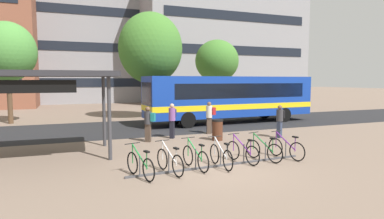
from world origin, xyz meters
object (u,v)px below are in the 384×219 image
object	(u,v)px
parked_bicycle_silver_3	(221,156)
transit_shelter	(20,76)
commuter_red_pack_0	(210,115)
street_tree_0	(7,52)
commuter_navy_pack_1	(172,118)
city_bus	(230,97)
parked_bicycle_green_2	(195,158)
street_tree_1	(151,48)
parked_bicycle_green_5	(264,150)
commuter_black_pack_2	(280,119)
parked_bicycle_white_1	(170,161)
trash_bin	(217,130)
parked_bicycle_purple_4	(242,152)
parked_bicycle_green_0	(140,165)
commuter_teal_pack_3	(149,122)
street_tree_2	(217,61)
parked_bicycle_purple_6	(286,148)

from	to	relation	value
parked_bicycle_silver_3	transit_shelter	xyz separation A→B (m)	(-6.42, 3.80, 2.73)
commuter_red_pack_0	street_tree_0	bearing A→B (deg)	-24.18
commuter_navy_pack_1	street_tree_0	size ratio (longest dim) A/B	0.26
city_bus	street_tree_0	size ratio (longest dim) A/B	1.77
city_bus	parked_bicycle_green_2	bearing A→B (deg)	54.38
parked_bicycle_green_2	parked_bicycle_silver_3	world-z (taller)	same
city_bus	street_tree_1	xyz separation A→B (m)	(-4.43, 4.66, 3.62)
parked_bicycle_silver_3	street_tree_0	bearing A→B (deg)	29.35
parked_bicycle_green_5	commuter_black_pack_2	distance (m)	5.08
parked_bicycle_green_2	transit_shelter	xyz separation A→B (m)	(-5.53, 3.68, 2.73)
parked_bicycle_white_1	parked_bicycle_green_5	distance (m)	3.73
parked_bicycle_green_5	trash_bin	size ratio (longest dim) A/B	1.62
parked_bicycle_white_1	parked_bicycle_purple_4	world-z (taller)	same
parked_bicycle_green_0	street_tree_1	distance (m)	16.24
commuter_teal_pack_3	street_tree_0	distance (m)	12.74
city_bus	parked_bicycle_green_0	distance (m)	13.38
city_bus	street_tree_2	world-z (taller)	street_tree_2
parked_bicycle_green_5	commuter_red_pack_0	size ratio (longest dim) A/B	0.94
parked_bicycle_green_5	street_tree_1	size ratio (longest dim) A/B	0.20
commuter_navy_pack_1	trash_bin	bearing A→B (deg)	88.69
parked_bicycle_purple_4	street_tree_2	bearing A→B (deg)	-35.07
parked_bicycle_green_5	commuter_teal_pack_3	bearing A→B (deg)	15.10
city_bus	parked_bicycle_white_1	world-z (taller)	city_bus
street_tree_0	street_tree_1	xyz separation A→B (m)	(9.73, -0.27, 0.55)
parked_bicycle_green_0	commuter_red_pack_0	world-z (taller)	commuter_red_pack_0
commuter_navy_pack_1	street_tree_2	bearing A→B (deg)	179.91
parked_bicycle_green_0	street_tree_1	xyz separation A→B (m)	(4.05, 14.91, 5.01)
commuter_navy_pack_1	commuter_black_pack_2	world-z (taller)	commuter_navy_pack_1
parked_bicycle_purple_4	parked_bicycle_green_5	bearing A→B (deg)	-103.09
commuter_teal_pack_3	street_tree_0	bearing A→B (deg)	-20.39
parked_bicycle_green_2	commuter_red_pack_0	size ratio (longest dim) A/B	0.97
parked_bicycle_silver_3	commuter_teal_pack_3	world-z (taller)	commuter_teal_pack_3
transit_shelter	parked_bicycle_silver_3	bearing A→B (deg)	-28.94
parked_bicycle_green_5	commuter_teal_pack_3	xyz separation A→B (m)	(-3.12, 5.02, 0.60)
parked_bicycle_green_5	transit_shelter	bearing A→B (deg)	50.21
trash_bin	parked_bicycle_green_5	bearing A→B (deg)	-91.82
parked_bicycle_white_1	parked_bicycle_purple_6	size ratio (longest dim) A/B	1.00
parked_bicycle_green_5	commuter_black_pack_2	xyz separation A→B (m)	(3.45, 3.69, 0.59)
parked_bicycle_green_0	parked_bicycle_green_2	xyz separation A→B (m)	(1.92, 0.28, 0.00)
parked_bicycle_white_1	parked_bicycle_silver_3	size ratio (longest dim) A/B	0.98
commuter_navy_pack_1	street_tree_1	xyz separation A→B (m)	(1.12, 8.93, 4.37)
street_tree_0	city_bus	bearing A→B (deg)	-19.21
parked_bicycle_purple_6	street_tree_1	size ratio (longest dim) A/B	0.21
commuter_black_pack_2	trash_bin	distance (m)	3.38
trash_bin	street_tree_0	world-z (taller)	street_tree_0
commuter_teal_pack_3	street_tree_2	world-z (taller)	street_tree_2
parked_bicycle_white_1	commuter_red_pack_0	distance (m)	7.75
parked_bicycle_purple_6	commuter_navy_pack_1	xyz separation A→B (m)	(-2.73, 5.60, 0.64)
parked_bicycle_purple_6	trash_bin	xyz separation A→B (m)	(-0.83, 4.24, 0.13)
trash_bin	parked_bicycle_white_1	bearing A→B (deg)	-130.52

